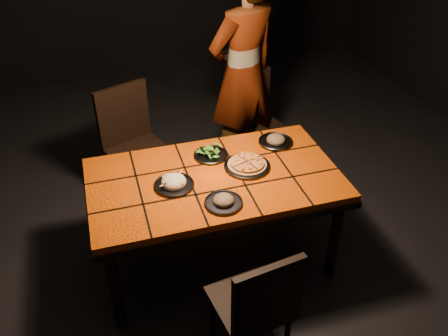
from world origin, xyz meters
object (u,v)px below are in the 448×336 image
object	(u,v)px
plate_pasta	(174,183)
diner	(243,75)
plate_pizza	(247,165)
chair_near	(257,304)
chair_far_left	(132,138)
dining_table	(214,186)
chair_far_right	(255,117)

from	to	relation	value
plate_pasta	diner	bearing A→B (deg)	53.32
plate_pizza	chair_near	bearing A→B (deg)	-105.17
chair_near	plate_pasta	world-z (taller)	chair_near
chair_near	chair_far_left	distance (m)	1.83
dining_table	chair_far_right	size ratio (longest dim) A/B	1.79
chair_near	dining_table	bearing A→B (deg)	-98.69
dining_table	diner	distance (m)	1.23
diner	plate_pasta	xyz separation A→B (m)	(-0.82, -1.10, -0.15)
chair_far_left	chair_near	bearing A→B (deg)	-98.72
dining_table	diner	size ratio (longest dim) A/B	0.87
chair_far_right	plate_pasta	bearing A→B (deg)	-145.09
chair_far_left	plate_pasta	size ratio (longest dim) A/B	3.87
dining_table	chair_near	distance (m)	0.86
dining_table	plate_pasta	xyz separation A→B (m)	(-0.27, -0.03, 0.10)
dining_table	chair_far_right	bearing A→B (deg)	57.75
chair_near	plate_pasta	distance (m)	0.90
plate_pizza	plate_pasta	xyz separation A→B (m)	(-0.50, -0.06, 0.00)
chair_near	plate_pizza	size ratio (longest dim) A/B	2.71
chair_far_right	chair_far_left	bearing A→B (deg)	172.10
dining_table	chair_far_left	bearing A→B (deg)	114.01
diner	plate_pizza	size ratio (longest dim) A/B	5.75
dining_table	chair_far_left	xyz separation A→B (m)	(-0.42, 0.94, -0.11)
diner	plate_pizza	bearing A→B (deg)	50.61
dining_table	plate_pizza	bearing A→B (deg)	8.97
chair_far_left	chair_far_right	bearing A→B (deg)	-15.37
chair_far_left	plate_pasta	distance (m)	1.00
dining_table	plate_pizza	world-z (taller)	plate_pizza
diner	plate_pasta	bearing A→B (deg)	30.90
dining_table	chair_far_left	distance (m)	1.03
plate_pasta	chair_far_left	bearing A→B (deg)	98.83
chair_near	chair_far_left	size ratio (longest dim) A/B	0.89
chair_far_left	chair_far_right	distance (m)	1.09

